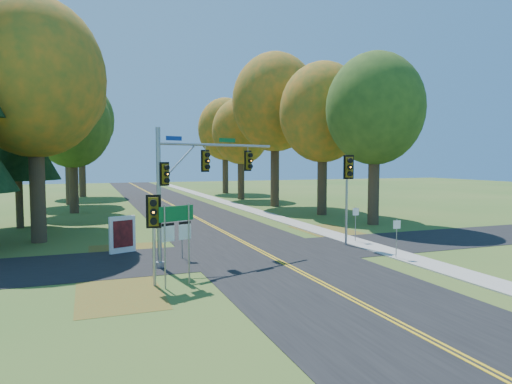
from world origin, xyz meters
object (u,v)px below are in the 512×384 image
object	(u,v)px
route_sign_cluster	(177,228)
info_kiosk	(122,235)
east_signal_pole	(348,177)
traffic_mast	(192,177)

from	to	relation	value
route_sign_cluster	info_kiosk	xyz separation A→B (m)	(-1.49, 7.21, -1.27)
east_signal_pole	info_kiosk	size ratio (longest dim) A/B	2.65
traffic_mast	route_sign_cluster	size ratio (longest dim) A/B	2.05
info_kiosk	traffic_mast	bearing A→B (deg)	-70.01
route_sign_cluster	info_kiosk	size ratio (longest dim) A/B	1.65
traffic_mast	info_kiosk	xyz separation A→B (m)	(-2.92, 3.40, -3.07)
route_sign_cluster	east_signal_pole	bearing A→B (deg)	3.91
traffic_mast	east_signal_pole	distance (m)	9.09
east_signal_pole	route_sign_cluster	distance (m)	11.62
traffic_mast	east_signal_pole	world-z (taller)	traffic_mast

